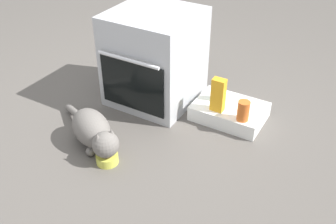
% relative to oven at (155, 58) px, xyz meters
% --- Properties ---
extents(ground, '(8.00, 8.00, 0.00)m').
position_rel_oven_xyz_m(ground, '(0.07, -0.43, -0.34)').
color(ground, '#56514C').
extents(oven, '(0.59, 0.64, 0.68)m').
position_rel_oven_xyz_m(oven, '(0.00, 0.00, 0.00)').
color(oven, '#B7BABF').
rests_on(oven, ground).
extents(pantry_cabinet, '(0.49, 0.35, 0.11)m').
position_rel_oven_xyz_m(pantry_cabinet, '(0.60, 0.03, -0.29)').
color(pantry_cabinet, white).
rests_on(pantry_cabinet, ground).
extents(food_bowl, '(0.14, 0.14, 0.09)m').
position_rel_oven_xyz_m(food_bowl, '(0.14, -0.79, -0.31)').
color(food_bowl, '#D1D14C').
rests_on(food_bowl, ground).
extents(cat, '(0.69, 0.41, 0.24)m').
position_rel_oven_xyz_m(cat, '(-0.02, -0.70, -0.22)').
color(cat, slate).
rests_on(cat, ground).
extents(soda_can, '(0.07, 0.07, 0.12)m').
position_rel_oven_xyz_m(soda_can, '(0.50, 0.06, -0.17)').
color(soda_can, green).
rests_on(soda_can, pantry_cabinet).
extents(juice_carton, '(0.09, 0.06, 0.24)m').
position_rel_oven_xyz_m(juice_carton, '(0.54, -0.07, -0.11)').
color(juice_carton, orange).
rests_on(juice_carton, pantry_cabinet).
extents(sauce_jar, '(0.08, 0.08, 0.14)m').
position_rel_oven_xyz_m(sauce_jar, '(0.74, -0.09, -0.16)').
color(sauce_jar, '#D16023').
rests_on(sauce_jar, pantry_cabinet).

